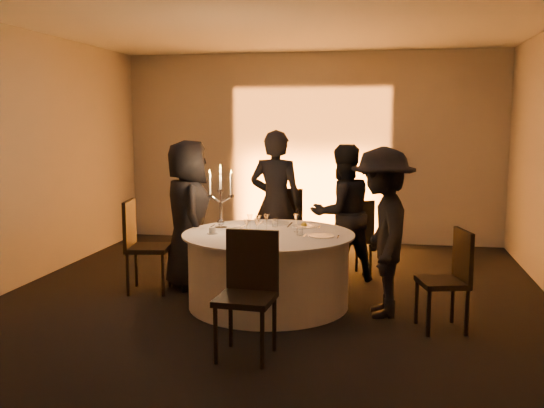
% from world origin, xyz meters
% --- Properties ---
extents(floor, '(7.00, 7.00, 0.00)m').
position_xyz_m(floor, '(0.00, 0.00, 0.00)').
color(floor, black).
rests_on(floor, ground).
extents(ceiling, '(7.00, 7.00, 0.00)m').
position_xyz_m(ceiling, '(0.00, 0.00, 3.00)').
color(ceiling, white).
rests_on(ceiling, wall_back).
extents(wall_back, '(7.00, 0.00, 7.00)m').
position_xyz_m(wall_back, '(0.00, 3.50, 1.50)').
color(wall_back, '#ADA7A1').
rests_on(wall_back, floor).
extents(wall_front, '(7.00, 0.00, 7.00)m').
position_xyz_m(wall_front, '(0.00, -3.50, 1.50)').
color(wall_front, '#ADA7A1').
rests_on(wall_front, floor).
extents(wall_left, '(0.00, 7.00, 7.00)m').
position_xyz_m(wall_left, '(-3.00, 0.00, 1.50)').
color(wall_left, '#ADA7A1').
rests_on(wall_left, floor).
extents(uplighter_fixture, '(0.25, 0.12, 0.10)m').
position_xyz_m(uplighter_fixture, '(0.00, 3.20, 0.05)').
color(uplighter_fixture, black).
rests_on(uplighter_fixture, floor).
extents(banquet_table, '(1.80, 1.80, 0.77)m').
position_xyz_m(banquet_table, '(0.00, 0.00, 0.38)').
color(banquet_table, black).
rests_on(banquet_table, floor).
extents(chair_left, '(0.53, 0.53, 1.05)m').
position_xyz_m(chair_left, '(-1.52, 0.23, 0.59)').
color(chair_left, black).
rests_on(chair_left, floor).
extents(chair_back_left, '(0.49, 0.49, 1.07)m').
position_xyz_m(chair_back_left, '(-0.08, 1.64, 0.61)').
color(chair_back_left, black).
rests_on(chair_back_left, floor).
extents(chair_back_right, '(0.58, 0.58, 0.97)m').
position_xyz_m(chair_back_right, '(0.82, 1.28, 0.55)').
color(chair_back_right, black).
rests_on(chair_back_right, floor).
extents(chair_right, '(0.50, 0.50, 0.94)m').
position_xyz_m(chair_right, '(1.80, -0.44, 0.53)').
color(chair_right, black).
rests_on(chair_right, floor).
extents(chair_front, '(0.48, 0.48, 1.03)m').
position_xyz_m(chair_front, '(0.10, -1.36, 0.58)').
color(chair_front, black).
rests_on(chair_front, floor).
extents(guest_left, '(0.86, 0.99, 1.72)m').
position_xyz_m(guest_left, '(-1.04, 0.51, 0.86)').
color(guest_left, black).
rests_on(guest_left, floor).
extents(guest_back_left, '(0.71, 0.51, 1.82)m').
position_xyz_m(guest_back_left, '(-0.15, 1.24, 0.91)').
color(guest_back_left, black).
rests_on(guest_back_left, floor).
extents(guest_back_right, '(1.02, 0.96, 1.66)m').
position_xyz_m(guest_back_right, '(0.69, 1.11, 0.83)').
color(guest_back_right, black).
rests_on(guest_back_right, floor).
extents(guest_right, '(0.73, 1.15, 1.68)m').
position_xyz_m(guest_right, '(1.17, -0.12, 0.84)').
color(guest_right, black).
rests_on(guest_right, floor).
extents(plate_left, '(0.36, 0.28, 0.01)m').
position_xyz_m(plate_left, '(-0.52, 0.27, 0.78)').
color(plate_left, white).
rests_on(plate_left, banquet_table).
extents(plate_back_left, '(0.36, 0.30, 0.01)m').
position_xyz_m(plate_back_left, '(-0.02, 0.59, 0.78)').
color(plate_back_left, white).
rests_on(plate_back_left, banquet_table).
extents(plate_back_right, '(0.36, 0.27, 0.08)m').
position_xyz_m(plate_back_right, '(0.32, 0.43, 0.79)').
color(plate_back_right, white).
rests_on(plate_back_right, banquet_table).
extents(plate_right, '(0.36, 0.26, 0.01)m').
position_xyz_m(plate_right, '(0.56, -0.09, 0.78)').
color(plate_right, white).
rests_on(plate_right, banquet_table).
extents(plate_front, '(0.36, 0.25, 0.01)m').
position_xyz_m(plate_front, '(0.02, -0.63, 0.78)').
color(plate_front, white).
rests_on(plate_front, banquet_table).
extents(coffee_cup, '(0.11, 0.11, 0.07)m').
position_xyz_m(coffee_cup, '(-0.57, -0.14, 0.80)').
color(coffee_cup, white).
rests_on(coffee_cup, banquet_table).
extents(candelabra, '(0.30, 0.14, 0.71)m').
position_xyz_m(candelabra, '(-0.55, 0.13, 1.02)').
color(candelabra, white).
rests_on(candelabra, banquet_table).
extents(wine_glass_a, '(0.07, 0.07, 0.19)m').
position_xyz_m(wine_glass_a, '(-0.03, 0.05, 0.91)').
color(wine_glass_a, silver).
rests_on(wine_glass_a, banquet_table).
extents(wine_glass_b, '(0.07, 0.07, 0.19)m').
position_xyz_m(wine_glass_b, '(-0.09, -0.05, 0.91)').
color(wine_glass_b, silver).
rests_on(wine_glass_b, banquet_table).
extents(wine_glass_c, '(0.07, 0.07, 0.19)m').
position_xyz_m(wine_glass_c, '(-0.08, -0.21, 0.91)').
color(wine_glass_c, silver).
rests_on(wine_glass_c, banquet_table).
extents(wine_glass_d, '(0.07, 0.07, 0.19)m').
position_xyz_m(wine_glass_d, '(-0.20, 0.01, 0.91)').
color(wine_glass_d, silver).
rests_on(wine_glass_d, banquet_table).
extents(wine_glass_e, '(0.07, 0.07, 0.19)m').
position_xyz_m(wine_glass_e, '(0.28, 0.11, 0.91)').
color(wine_glass_e, silver).
rests_on(wine_glass_e, banquet_table).
extents(wine_glass_f, '(0.07, 0.07, 0.19)m').
position_xyz_m(wine_glass_f, '(-0.17, -0.29, 0.91)').
color(wine_glass_f, silver).
rests_on(wine_glass_f, banquet_table).
extents(tumbler_a, '(0.07, 0.07, 0.09)m').
position_xyz_m(tumbler_a, '(-0.07, -0.32, 0.82)').
color(tumbler_a, silver).
rests_on(tumbler_a, banquet_table).
extents(tumbler_b, '(0.07, 0.07, 0.09)m').
position_xyz_m(tumbler_b, '(0.00, 0.37, 0.82)').
color(tumbler_b, silver).
rests_on(tumbler_b, banquet_table).
extents(tumbler_c, '(0.07, 0.07, 0.09)m').
position_xyz_m(tumbler_c, '(0.34, -0.05, 0.82)').
color(tumbler_c, silver).
rests_on(tumbler_c, banquet_table).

